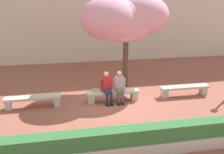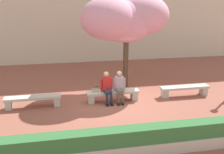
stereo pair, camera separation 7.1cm
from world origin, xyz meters
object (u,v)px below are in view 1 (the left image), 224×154
stone_bench_near_west (113,94)px  stone_bench_center (184,89)px  stone_bench_west_end (33,100)px  person_seated_right (120,85)px  person_seated_left (107,86)px  cherry_tree_main (125,19)px  handbag (96,89)px

stone_bench_near_west → stone_bench_center: bearing=0.0°
stone_bench_west_end → person_seated_right: size_ratio=1.69×
stone_bench_near_west → person_seated_left: 0.47m
stone_bench_center → cherry_tree_main: 4.14m
stone_bench_near_west → person_seated_right: 0.47m
stone_bench_center → person_seated_right: bearing=-179.0°
stone_bench_west_end → stone_bench_center: 6.43m
cherry_tree_main → stone_bench_center: bearing=-38.2°
stone_bench_west_end → cherry_tree_main: 5.39m
stone_bench_near_west → cherry_tree_main: bearing=62.8°
stone_bench_west_end → stone_bench_near_west: size_ratio=1.00×
stone_bench_west_end → cherry_tree_main: (4.14, 1.80, 2.94)m
stone_bench_west_end → stone_bench_near_west: (3.21, 0.00, 0.00)m
cherry_tree_main → handbag: bearing=-132.7°
stone_bench_west_end → handbag: handbag is taller
stone_bench_west_end → person_seated_left: 2.97m
handbag → stone_bench_near_west: bearing=-1.3°
stone_bench_near_west → handbag: (-0.72, 0.02, 0.27)m
stone_bench_near_west → stone_bench_center: (3.21, 0.00, 0.00)m
person_seated_left → person_seated_right: (0.53, -0.00, 0.00)m
stone_bench_center → handbag: handbag is taller
stone_bench_center → person_seated_right: size_ratio=1.69×
stone_bench_near_west → person_seated_right: person_seated_right is taller
handbag → person_seated_right: bearing=-4.1°
person_seated_right → handbag: (-0.99, 0.07, -0.12)m
stone_bench_center → handbag: (-3.94, 0.02, 0.27)m
handbag → person_seated_left: bearing=-8.7°
handbag → cherry_tree_main: (1.65, 1.79, 2.67)m
stone_bench_center → person_seated_left: 3.50m
stone_bench_center → cherry_tree_main: size_ratio=0.51×
stone_bench_west_end → handbag: 2.51m
stone_bench_west_end → stone_bench_near_west: bearing=0.0°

